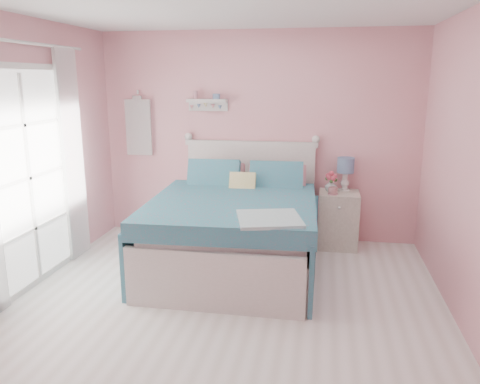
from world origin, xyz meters
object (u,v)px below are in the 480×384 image
(bed, at_px, (236,230))
(teacup, at_px, (333,191))
(nightstand, at_px, (338,220))
(vase, at_px, (331,186))
(table_lamp, at_px, (346,168))

(bed, bearing_deg, teacup, 32.14)
(bed, relative_size, nightstand, 3.20)
(vase, distance_m, teacup, 0.14)
(teacup, bearing_deg, table_lamp, 58.36)
(nightstand, relative_size, vase, 4.54)
(bed, distance_m, teacup, 1.30)
(table_lamp, relative_size, vase, 2.69)
(nightstand, height_order, teacup, teacup)
(nightstand, relative_size, table_lamp, 1.68)
(vase, height_order, teacup, vase)
(bed, bearing_deg, nightstand, 34.16)
(nightstand, distance_m, table_lamp, 0.64)
(vase, bearing_deg, table_lamp, 30.27)
(nightstand, height_order, table_lamp, table_lamp)
(table_lamp, bearing_deg, bed, -141.21)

